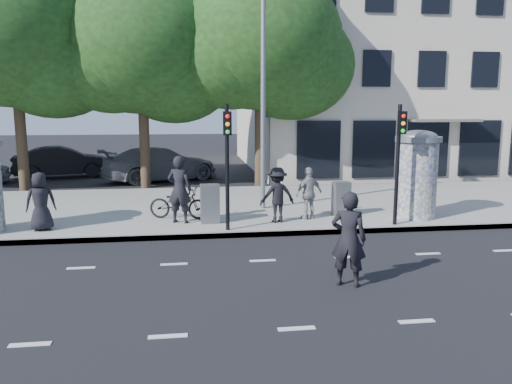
{
  "coord_description": "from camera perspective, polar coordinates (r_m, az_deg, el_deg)",
  "views": [
    {
      "loc": [
        -1.63,
        -9.44,
        3.43
      ],
      "look_at": [
        0.13,
        3.5,
        1.24
      ],
      "focal_mm": 35.0,
      "sensor_mm": 36.0,
      "label": 1
    }
  ],
  "objects": [
    {
      "name": "ground",
      "position": [
        10.17,
        1.95,
        -10.19
      ],
      "size": [
        120.0,
        120.0,
        0.0
      ],
      "primitive_type": "plane",
      "color": "black",
      "rests_on": "ground"
    },
    {
      "name": "sidewalk",
      "position": [
        17.34,
        -2.22,
        -1.65
      ],
      "size": [
        40.0,
        8.0,
        0.15
      ],
      "primitive_type": "cube",
      "color": "gray",
      "rests_on": "ground"
    },
    {
      "name": "curb",
      "position": [
        13.51,
        -0.59,
        -4.86
      ],
      "size": [
        40.0,
        0.1,
        0.16
      ],
      "primitive_type": "cube",
      "color": "slate",
      "rests_on": "ground"
    },
    {
      "name": "lane_dash_near",
      "position": [
        8.17,
        4.65,
        -15.3
      ],
      "size": [
        32.0,
        0.12,
        0.01
      ],
      "primitive_type": "cube",
      "color": "silver",
      "rests_on": "ground"
    },
    {
      "name": "lane_dash_far",
      "position": [
        11.48,
        0.77,
        -7.85
      ],
      "size": [
        32.0,
        0.12,
        0.01
      ],
      "primitive_type": "cube",
      "color": "silver",
      "rests_on": "ground"
    },
    {
      "name": "ad_column_right",
      "position": [
        15.82,
        17.9,
        2.18
      ],
      "size": [
        1.36,
        1.36,
        2.65
      ],
      "color": "beige",
      "rests_on": "sidewalk"
    },
    {
      "name": "traffic_pole_near",
      "position": [
        13.32,
        -3.31,
        4.33
      ],
      "size": [
        0.22,
        0.31,
        3.4
      ],
      "color": "black",
      "rests_on": "sidewalk"
    },
    {
      "name": "traffic_pole_far",
      "position": [
        14.51,
        16.01,
        4.4
      ],
      "size": [
        0.22,
        0.31,
        3.4
      ],
      "color": "black",
      "rests_on": "sidewalk"
    },
    {
      "name": "street_lamp",
      "position": [
        16.31,
        0.86,
        14.31
      ],
      "size": [
        0.25,
        0.93,
        8.0
      ],
      "color": "slate",
      "rests_on": "sidewalk"
    },
    {
      "name": "tree_mid_left",
      "position": [
        23.19,
        -26.02,
        16.18
      ],
      "size": [
        7.2,
        7.2,
        9.57
      ],
      "color": "#38281C",
      "rests_on": "ground"
    },
    {
      "name": "tree_near_left",
      "position": [
        22.37,
        -13.02,
        16.03
      ],
      "size": [
        6.8,
        6.8,
        8.97
      ],
      "color": "#38281C",
      "rests_on": "ground"
    },
    {
      "name": "tree_center",
      "position": [
        22.15,
        0.44,
        16.98
      ],
      "size": [
        7.0,
        7.0,
        9.3
      ],
      "color": "#38281C",
      "rests_on": "ground"
    },
    {
      "name": "building",
      "position": [
        32.53,
        17.54,
        13.59
      ],
      "size": [
        20.3,
        15.85,
        12.0
      ],
      "color": "#BFB2A0",
      "rests_on": "ground"
    },
    {
      "name": "ped_a",
      "position": [
        14.7,
        -23.4,
        -0.99
      ],
      "size": [
        0.89,
        0.7,
        1.6
      ],
      "primitive_type": "imported",
      "rotation": [
        0.0,
        0.0,
        3.4
      ],
      "color": "black",
      "rests_on": "sidewalk"
    },
    {
      "name": "ped_b",
      "position": [
        14.54,
        -8.74,
        0.3
      ],
      "size": [
        0.83,
        0.68,
        1.96
      ],
      "primitive_type": "imported",
      "rotation": [
        0.0,
        0.0,
        2.8
      ],
      "color": "black",
      "rests_on": "sidewalk"
    },
    {
      "name": "ped_d",
      "position": [
        14.5,
        2.44,
        -0.33
      ],
      "size": [
        1.12,
        0.76,
        1.61
      ],
      "primitive_type": "imported",
      "rotation": [
        0.0,
        0.0,
        3.31
      ],
      "color": "black",
      "rests_on": "sidewalk"
    },
    {
      "name": "ped_e",
      "position": [
        14.96,
        6.07,
        -0.14
      ],
      "size": [
        1.05,
        0.84,
        1.57
      ],
      "primitive_type": "imported",
      "rotation": [
        0.0,
        0.0,
        3.55
      ],
      "color": "gray",
      "rests_on": "sidewalk"
    },
    {
      "name": "man_road",
      "position": [
        9.85,
        10.53,
        -5.29
      ],
      "size": [
        0.81,
        0.7,
        1.88
      ],
      "primitive_type": "imported",
      "rotation": [
        0.0,
        0.0,
        2.7
      ],
      "color": "black",
      "rests_on": "ground"
    },
    {
      "name": "bicycle",
      "position": [
        15.15,
        -8.81,
        -1.27
      ],
      "size": [
        1.1,
        1.91,
        0.95
      ],
      "primitive_type": "imported",
      "rotation": [
        0.0,
        0.0,
        1.29
      ],
      "color": "black",
      "rests_on": "sidewalk"
    },
    {
      "name": "cabinet_left",
      "position": [
        14.49,
        -5.29,
        -1.34
      ],
      "size": [
        0.55,
        0.41,
        1.13
      ],
      "primitive_type": "cube",
      "rotation": [
        0.0,
        0.0,
        0.04
      ],
      "color": "slate",
      "rests_on": "sidewalk"
    },
    {
      "name": "cabinet_right",
      "position": [
        15.62,
        9.71,
        -0.78
      ],
      "size": [
        0.54,
        0.42,
        1.05
      ],
      "primitive_type": "cube",
      "rotation": [
        0.0,
        0.0,
        0.11
      ],
      "color": "slate",
      "rests_on": "sidewalk"
    },
    {
      "name": "car_mid",
      "position": [
        27.03,
        -21.2,
        3.23
      ],
      "size": [
        2.74,
        4.97,
        1.55
      ],
      "primitive_type": "imported",
      "rotation": [
        0.0,
        0.0,
        1.81
      ],
      "color": "black",
      "rests_on": "ground"
    },
    {
      "name": "car_right",
      "position": [
        24.45,
        -10.82,
        3.17
      ],
      "size": [
        4.36,
        5.97,
        1.61
      ],
      "primitive_type": "imported",
      "rotation": [
        0.0,
        0.0,
        2.0
      ],
      "color": "slate",
      "rests_on": "ground"
    }
  ]
}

